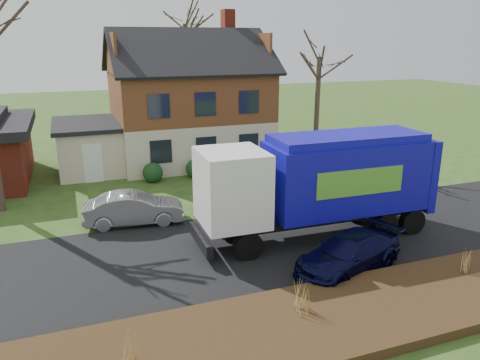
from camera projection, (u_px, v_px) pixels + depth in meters
name	position (u px, v px, depth m)	size (l,w,h in m)	color
ground	(234.00, 250.00, 17.20)	(120.00, 120.00, 0.00)	#2A4918
road	(234.00, 250.00, 17.20)	(80.00, 7.00, 0.02)	black
mulch_verge	(301.00, 326.00, 12.40)	(80.00, 3.50, 0.30)	black
main_house	(181.00, 97.00, 29.01)	(12.95, 8.95, 9.26)	beige
garbage_truck	(323.00, 179.00, 17.86)	(9.41, 2.70, 4.01)	black
silver_sedan	(134.00, 209.00, 19.50)	(1.43, 4.09, 1.35)	#9A9CA1
navy_wagon	(349.00, 253.00, 15.58)	(1.72, 4.23, 1.23)	black
tree_front_east	(320.00, 38.00, 27.06)	(3.33, 3.33, 9.25)	#47372A
tree_back	(184.00, 8.00, 36.15)	(3.69, 3.69, 11.68)	#3A3022
grass_clump_west	(132.00, 348.00, 10.60)	(0.32, 0.26, 0.85)	tan
grass_clump_mid	(303.00, 295.00, 12.69)	(0.35, 0.29, 0.99)	tan
grass_clump_east	(466.00, 260.00, 14.85)	(0.33, 0.27, 0.82)	#9E8446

